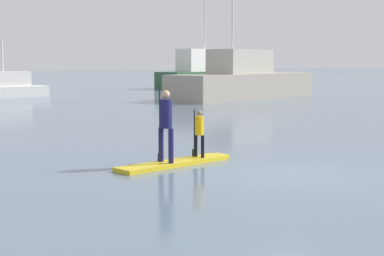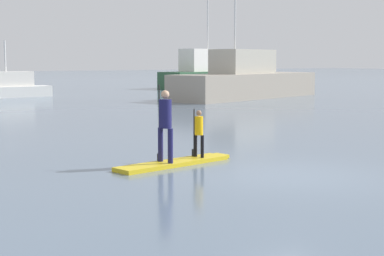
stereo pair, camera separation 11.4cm
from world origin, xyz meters
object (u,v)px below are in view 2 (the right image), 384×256
(paddler_adult, at_px, (165,121))
(paddleboard_near, at_px, (175,163))
(paddler_child_solo, at_px, (199,131))
(fishing_boat_white_large, at_px, (246,81))
(trawler_grey_distant, at_px, (202,74))
(motor_boat_small_navy, at_px, (9,88))

(paddler_adult, bearing_deg, paddleboard_near, 10.56)
(paddler_child_solo, relative_size, fishing_boat_white_large, 0.09)
(trawler_grey_distant, bearing_deg, fishing_boat_white_large, -111.03)
(paddleboard_near, height_order, paddler_adult, paddler_adult)
(fishing_boat_white_large, bearing_deg, motor_boat_small_navy, 146.07)
(paddleboard_near, bearing_deg, paddler_adult, -169.44)
(paddler_child_solo, xyz_separation_m, trawler_grey_distant, (21.01, 32.79, 0.51))
(paddleboard_near, height_order, paddler_child_solo, paddler_child_solo)
(paddler_adult, distance_m, trawler_grey_distant, 39.72)
(paddleboard_near, distance_m, motor_boat_small_navy, 28.53)
(paddler_child_solo, relative_size, motor_boat_small_navy, 0.20)
(trawler_grey_distant, bearing_deg, motor_boat_small_navy, -165.60)
(fishing_boat_white_large, xyz_separation_m, trawler_grey_distant, (5.16, 13.41, 0.15))
(paddler_adult, bearing_deg, motor_boat_small_navy, 82.12)
(paddleboard_near, height_order, fishing_boat_white_large, fishing_boat_white_large)
(motor_boat_small_navy, xyz_separation_m, trawler_grey_distant, (18.16, 4.66, 0.64))
(motor_boat_small_navy, relative_size, trawler_grey_distant, 0.64)
(fishing_boat_white_large, relative_size, trawler_grey_distant, 1.39)
(paddler_child_solo, distance_m, fishing_boat_white_large, 25.04)
(paddleboard_near, distance_m, paddler_child_solo, 1.06)
(fishing_boat_white_large, height_order, motor_boat_small_navy, fishing_boat_white_large)
(paddleboard_near, height_order, trawler_grey_distant, trawler_grey_distant)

